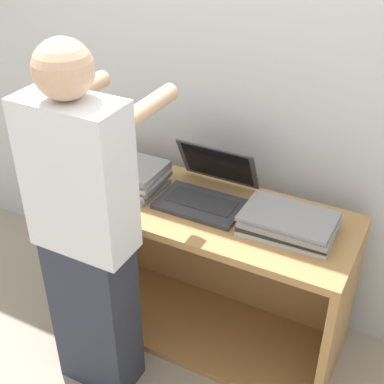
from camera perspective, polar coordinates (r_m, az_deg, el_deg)
name	(u,v)px	position (r m, az deg, el deg)	size (l,w,h in m)	color
ground_plane	(174,364)	(2.71, -1.93, -17.86)	(12.00, 12.00, 0.00)	#9E9384
wall_back	(238,85)	(2.48, 4.95, 11.34)	(8.00, 0.05, 2.40)	silver
cart	(206,263)	(2.66, 1.54, -7.55)	(1.39, 0.54, 0.76)	#A87A47
laptop_open	(206,191)	(2.39, 1.53, 0.14)	(0.38, 0.35, 0.23)	#333338
laptop_stack_left	(124,173)	(2.52, -7.27, 1.98)	(0.40, 0.26, 0.12)	gray
laptop_stack_right	(288,223)	(2.24, 10.24, -3.33)	(0.39, 0.26, 0.08)	#B7B7BC
person	(87,237)	(2.16, -11.14, -4.78)	(0.40, 0.52, 1.60)	#2D3342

